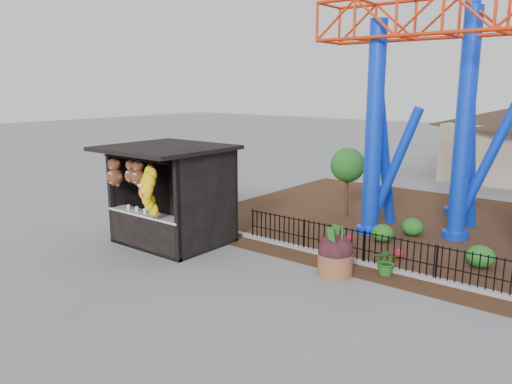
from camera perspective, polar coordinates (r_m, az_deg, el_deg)
The scene contains 9 objects.
ground at distance 13.60m, azimuth -4.41°, elevation -9.24°, with size 120.00×120.00×0.00m, color slate.
mulch_bed at distance 18.54m, azimuth 22.49°, elevation -4.30°, with size 18.00×12.00×0.02m, color #331E11.
curb at distance 13.99m, azimuth 16.67°, elevation -8.86°, with size 18.00×0.18×0.12m, color gray.
prize_booth at distance 15.84m, azimuth -10.32°, elevation -0.53°, with size 3.50×3.40×3.12m.
picket_fence at distance 13.57m, azimuth 20.33°, elevation -7.79°, with size 12.20×0.06×1.00m, color black, non-canonical shape.
terracotta_planter at distance 13.50m, azimuth 9.01°, elevation -8.14°, with size 0.92×0.92×0.61m, color brown.
planter_foliage at distance 13.30m, azimuth 9.10°, elevation -5.62°, with size 0.70×0.70×0.64m, color black.
potted_plant at distance 13.75m, azimuth 14.75°, elevation -7.65°, with size 0.70×0.60×0.77m, color #225017.
landscaping at distance 15.99m, azimuth 22.41°, elevation -5.77°, with size 7.83×3.33×0.61m.
Camera 1 is at (8.66, -9.26, 4.92)m, focal length 35.00 mm.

